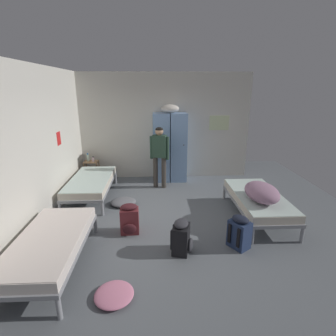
{
  "coord_description": "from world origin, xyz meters",
  "views": [
    {
      "loc": [
        -0.23,
        -4.71,
        2.49
      ],
      "look_at": [
        0.0,
        0.25,
        0.95
      ],
      "focal_mm": 27.85,
      "sensor_mm": 36.0,
      "label": 1
    }
  ],
  "objects": [
    {
      "name": "backpack_black",
      "position": [
        0.15,
        -1.18,
        0.26
      ],
      "size": [
        0.39,
        0.37,
        0.55
      ],
      "color": "black",
      "rests_on": "ground_plane"
    },
    {
      "name": "backpack_navy",
      "position": [
        1.09,
        -1.08,
        0.26
      ],
      "size": [
        0.41,
        0.41,
        0.55
      ],
      "color": "navy",
      "rests_on": "ground_plane"
    },
    {
      "name": "backpack_maroon",
      "position": [
        -0.72,
        -0.57,
        0.26
      ],
      "size": [
        0.33,
        0.35,
        0.55
      ],
      "color": "maroon",
      "rests_on": "ground_plane"
    },
    {
      "name": "bed_left_front",
      "position": [
        -1.76,
        -1.44,
        0.38
      ],
      "size": [
        0.9,
        1.9,
        0.49
      ],
      "color": "gray",
      "rests_on": "ground_plane"
    },
    {
      "name": "ground_plane",
      "position": [
        0.0,
        0.0,
        0.0
      ],
      "size": [
        7.94,
        7.94,
        0.0
      ],
      "primitive_type": "plane",
      "color": "slate"
    },
    {
      "name": "bed_left_rear",
      "position": [
        -1.76,
        1.04,
        0.38
      ],
      "size": [
        0.9,
        1.9,
        0.49
      ],
      "color": "gray",
      "rests_on": "ground_plane"
    },
    {
      "name": "clothes_pile_pink",
      "position": [
        -0.78,
        -2.08,
        0.04
      ],
      "size": [
        0.49,
        0.5,
        0.09
      ],
      "color": "pink",
      "rests_on": "ground_plane"
    },
    {
      "name": "lotion_bottle",
      "position": [
        -1.94,
        2.15,
        0.63
      ],
      "size": [
        0.06,
        0.06,
        0.15
      ],
      "color": "beige",
      "rests_on": "shelf_unit"
    },
    {
      "name": "bed_right",
      "position": [
        1.76,
        -0.1,
        0.38
      ],
      "size": [
        0.9,
        1.9,
        0.49
      ],
      "color": "gray",
      "rests_on": "ground_plane"
    },
    {
      "name": "person_traveler",
      "position": [
        -0.15,
        1.64,
        0.94
      ],
      "size": [
        0.48,
        0.28,
        1.56
      ],
      "color": "#3D3833",
      "rests_on": "ground_plane"
    },
    {
      "name": "shelf_unit",
      "position": [
        -2.01,
        2.19,
        0.35
      ],
      "size": [
        0.38,
        0.3,
        0.57
      ],
      "color": "#99704C",
      "rests_on": "ground_plane"
    },
    {
      "name": "clothes_pile_grey",
      "position": [
        -0.98,
        0.61,
        0.06
      ],
      "size": [
        0.56,
        0.51,
        0.12
      ],
      "color": "slate",
      "rests_on": "ground_plane"
    },
    {
      "name": "water_bottle",
      "position": [
        -2.09,
        2.21,
        0.67
      ],
      "size": [
        0.07,
        0.07,
        0.22
      ],
      "color": "silver",
      "rests_on": "shelf_unit"
    },
    {
      "name": "bedding_heap",
      "position": [
        1.7,
        -0.35,
        0.65
      ],
      "size": [
        0.58,
        0.87,
        0.31
      ],
      "color": "gray",
      "rests_on": "bed_right"
    },
    {
      "name": "locker_bank",
      "position": [
        0.14,
        2.2,
        0.97
      ],
      "size": [
        0.9,
        0.55,
        2.07
      ],
      "color": "#7A9ECC",
      "rests_on": "ground_plane"
    },
    {
      "name": "room_backdrop",
      "position": [
        -1.19,
        1.23,
        1.45
      ],
      "size": [
        4.73,
        5.02,
        2.89
      ],
      "color": "beige",
      "rests_on": "ground_plane"
    }
  ]
}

